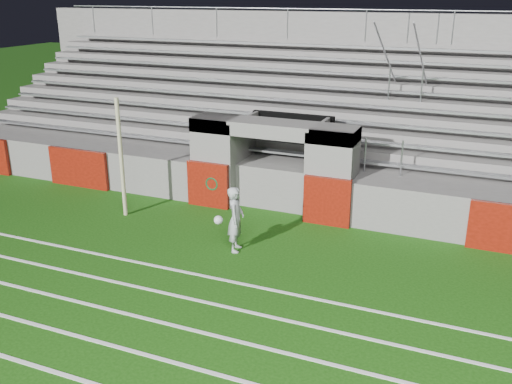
% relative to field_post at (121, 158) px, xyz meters
% --- Properties ---
extents(ground, '(90.00, 90.00, 0.00)m').
position_rel_field_post_xyz_m(ground, '(3.68, -1.43, -1.68)').
color(ground, '#15430B').
rests_on(ground, ground).
extents(field_post, '(0.12, 0.12, 3.36)m').
position_rel_field_post_xyz_m(field_post, '(0.00, 0.00, 0.00)').
color(field_post, tan).
rests_on(field_post, ground).
extents(field_markings, '(28.00, 8.09, 0.01)m').
position_rel_field_post_xyz_m(field_markings, '(3.68, -6.43, -1.67)').
color(field_markings, white).
rests_on(field_markings, ground).
extents(stadium_structure, '(26.00, 8.48, 5.42)m').
position_rel_field_post_xyz_m(stadium_structure, '(3.68, 6.54, -0.19)').
color(stadium_structure, '#5D5B58').
rests_on(stadium_structure, ground).
extents(goalkeeper_with_ball, '(0.70, 0.74, 1.64)m').
position_rel_field_post_xyz_m(goalkeeper_with_ball, '(3.88, -0.91, -0.86)').
color(goalkeeper_with_ball, '#9FA5A8').
rests_on(goalkeeper_with_ball, ground).
extents(hose_coil, '(0.53, 0.14, 0.54)m').
position_rel_field_post_xyz_m(hose_coil, '(2.03, 1.51, -0.98)').
color(hose_coil, '#0B390C').
rests_on(hose_coil, ground).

